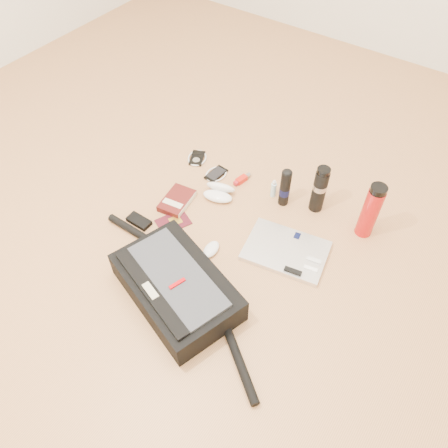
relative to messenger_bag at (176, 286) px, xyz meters
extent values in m
plane|color=tan|center=(0.01, 0.24, -0.06)|extent=(4.00, 4.00, 0.00)
cube|color=black|center=(0.00, 0.00, 0.00)|extent=(0.57, 0.45, 0.12)
cube|color=#313339|center=(0.00, -0.01, 0.06)|extent=(0.49, 0.35, 0.01)
cube|color=black|center=(-0.03, -0.10, 0.06)|extent=(0.44, 0.19, 0.02)
cube|color=beige|center=(-0.03, -0.10, 0.07)|extent=(0.08, 0.05, 0.02)
cube|color=#BC0106|center=(0.03, -0.02, 0.07)|extent=(0.03, 0.07, 0.02)
cylinder|color=black|center=(-0.34, 0.14, -0.05)|extent=(0.31, 0.03, 0.03)
cylinder|color=black|center=(0.36, -0.09, -0.05)|extent=(0.27, 0.21, 0.03)
cube|color=black|center=(-0.38, 0.19, -0.05)|extent=(0.11, 0.06, 0.02)
cube|color=silver|center=(0.25, 0.43, -0.05)|extent=(0.38, 0.30, 0.02)
cube|color=black|center=(0.25, 0.52, -0.04)|extent=(0.03, 0.04, 0.00)
cube|color=silver|center=(0.37, 0.44, -0.04)|extent=(0.06, 0.03, 0.01)
cube|color=white|center=(0.38, 0.40, -0.04)|extent=(0.06, 0.03, 0.01)
cube|color=black|center=(0.33, 0.34, -0.04)|extent=(0.07, 0.03, 0.01)
cube|color=#4A110F|center=(-0.31, 0.39, -0.05)|extent=(0.14, 0.19, 0.03)
cube|color=beige|center=(-0.26, 0.40, -0.05)|extent=(0.03, 0.17, 0.03)
cube|color=beige|center=(-0.31, 0.35, -0.03)|extent=(0.10, 0.04, 0.00)
cube|color=#450F18|center=(-0.25, 0.28, -0.06)|extent=(0.15, 0.17, 0.01)
cube|color=gold|center=(-0.25, 0.29, -0.06)|extent=(0.07, 0.07, 0.00)
ellipsoid|color=white|center=(-0.02, 0.25, -0.05)|extent=(0.07, 0.10, 0.03)
ellipsoid|color=white|center=(-0.17, 0.52, -0.04)|extent=(0.16, 0.11, 0.04)
ellipsoid|color=white|center=(-0.18, 0.56, -0.03)|extent=(0.16, 0.11, 0.08)
ellipsoid|color=black|center=(-0.20, 0.51, -0.04)|extent=(0.04, 0.03, 0.01)
ellipsoid|color=black|center=(-0.14, 0.52, -0.04)|extent=(0.04, 0.03, 0.01)
cylinder|color=black|center=(-0.17, 0.52, -0.04)|extent=(0.02, 0.01, 0.00)
cube|color=black|center=(-0.42, 0.69, -0.06)|extent=(0.11, 0.13, 0.01)
cylinder|color=#B3B3B5|center=(-0.41, 0.67, -0.05)|extent=(0.05, 0.05, 0.00)
torus|color=silver|center=(-0.42, 0.69, -0.06)|extent=(0.13, 0.13, 0.01)
cube|color=black|center=(-0.27, 0.65, -0.06)|extent=(0.07, 0.12, 0.01)
cube|color=black|center=(-0.27, 0.65, -0.05)|extent=(0.06, 0.10, 0.00)
torus|color=white|center=(-0.27, 0.65, -0.06)|extent=(0.10, 0.10, 0.01)
cube|color=red|center=(-0.14, 0.68, -0.05)|extent=(0.04, 0.06, 0.03)
cube|color=#AB1923|center=(-0.15, 0.64, -0.05)|extent=(0.02, 0.02, 0.02)
cylinder|color=#99989B|center=(-0.14, 0.72, -0.05)|extent=(0.03, 0.04, 0.02)
cylinder|color=#B0DCEE|center=(0.03, 0.69, -0.03)|extent=(0.03, 0.03, 0.08)
cylinder|color=silver|center=(0.03, 0.69, 0.02)|extent=(0.02, 0.02, 0.02)
cylinder|color=silver|center=(0.03, 0.69, 0.03)|extent=(0.01, 0.01, 0.01)
cylinder|color=black|center=(0.09, 0.67, 0.03)|extent=(0.06, 0.06, 0.19)
cylinder|color=black|center=(0.09, 0.67, 0.01)|extent=(0.06, 0.06, 0.04)
ellipsoid|color=black|center=(0.09, 0.67, 0.13)|extent=(0.06, 0.06, 0.02)
cylinder|color=black|center=(0.23, 0.73, 0.05)|extent=(0.06, 0.06, 0.22)
cylinder|color=#ACACAE|center=(0.23, 0.73, 0.07)|extent=(0.07, 0.07, 0.03)
cylinder|color=black|center=(0.23, 0.73, 0.17)|extent=(0.06, 0.06, 0.02)
cylinder|color=#B11514|center=(0.47, 0.72, 0.06)|extent=(0.09, 0.09, 0.25)
cylinder|color=black|center=(0.47, 0.72, 0.20)|extent=(0.08, 0.08, 0.03)
camera|label=1|loc=(0.66, -0.63, 1.44)|focal=35.00mm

